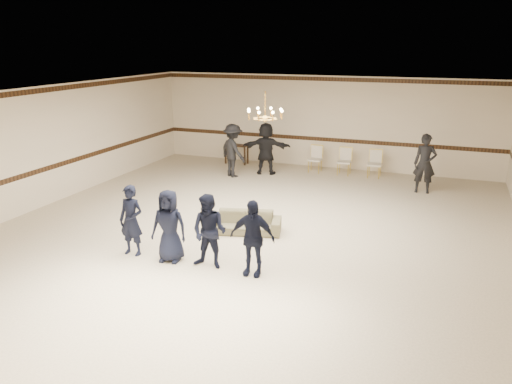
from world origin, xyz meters
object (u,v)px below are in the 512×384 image
(settee, at_px, (245,222))
(banquet_chair_left, at_px, (315,159))
(chandelier, at_px, (265,105))
(adult_right, at_px, (425,164))
(banquet_chair_right, at_px, (374,164))
(adult_left, at_px, (233,151))
(adult_mid, at_px, (266,148))
(boy_d, at_px, (252,238))
(boy_c, at_px, (209,232))
(boy_a, at_px, (131,221))
(console_table, at_px, (237,154))
(banquet_chair_mid, at_px, (344,162))
(boy_b, at_px, (169,226))

(settee, xyz_separation_m, banquet_chair_left, (0.09, 6.16, 0.20))
(chandelier, xyz_separation_m, settee, (-0.13, -1.01, -2.63))
(adult_right, bearing_deg, banquet_chair_right, 139.91)
(adult_left, distance_m, adult_mid, 1.14)
(adult_mid, xyz_separation_m, adult_right, (5.10, -0.40, 0.00))
(boy_d, bearing_deg, boy_c, 176.55)
(adult_right, xyz_separation_m, banquet_chair_left, (-3.61, 1.22, -0.43))
(boy_a, relative_size, adult_mid, 0.86)
(console_table, bearing_deg, settee, -61.24)
(boy_a, xyz_separation_m, boy_d, (2.70, 0.00, 0.00))
(banquet_chair_left, bearing_deg, banquet_chair_right, 0.17)
(boy_d, height_order, banquet_chair_mid, boy_d)
(boy_c, relative_size, banquet_chair_right, 1.67)
(adult_right, distance_m, banquet_chair_left, 3.83)
(banquet_chair_left, xyz_separation_m, banquet_chair_mid, (1.00, 0.00, 0.00))
(boy_d, relative_size, settee, 0.89)
(banquet_chair_right, bearing_deg, boy_d, -102.68)
(adult_mid, bearing_deg, adult_left, 26.20)
(boy_d, distance_m, adult_left, 7.42)
(boy_d, xyz_separation_m, adult_mid, (-2.37, 7.35, 0.12))
(chandelier, distance_m, settee, 2.82)
(chandelier, relative_size, boy_c, 0.63)
(banquet_chair_mid, bearing_deg, adult_left, -159.38)
(settee, bearing_deg, adult_right, 38.75)
(boy_c, relative_size, console_table, 1.76)
(boy_a, relative_size, adult_right, 0.86)
(banquet_chair_left, height_order, console_table, banquet_chair_left)
(boy_c, bearing_deg, boy_a, -179.67)
(boy_b, xyz_separation_m, banquet_chair_mid, (1.92, 8.18, -0.30))
(boy_b, relative_size, boy_c, 1.00)
(banquet_chair_right, bearing_deg, banquet_chair_mid, 175.13)
(banquet_chair_mid, relative_size, console_table, 1.06)
(boy_b, xyz_separation_m, banquet_chair_right, (2.92, 8.18, -0.30))
(boy_a, bearing_deg, banquet_chair_left, 78.33)
(chandelier, relative_size, adult_right, 0.54)
(boy_d, height_order, adult_mid, adult_mid)
(boy_a, bearing_deg, boy_d, 0.88)
(settee, relative_size, banquet_chair_mid, 1.88)
(settee, relative_size, banquet_chair_left, 1.88)
(boy_c, xyz_separation_m, settee, (-0.07, 2.01, -0.50))
(banquet_chair_right, bearing_deg, boy_a, -119.91)
(banquet_chair_mid, bearing_deg, settee, -103.63)
(boy_b, distance_m, adult_left, 6.82)
(boy_d, height_order, adult_right, adult_right)
(boy_d, relative_size, banquet_chair_left, 1.67)
(chandelier, relative_size, boy_b, 0.63)
(boy_c, height_order, adult_mid, adult_mid)
(boy_b, bearing_deg, adult_right, 49.91)
(boy_b, relative_size, banquet_chair_mid, 1.67)
(settee, xyz_separation_m, adult_mid, (-1.40, 5.34, 0.63))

